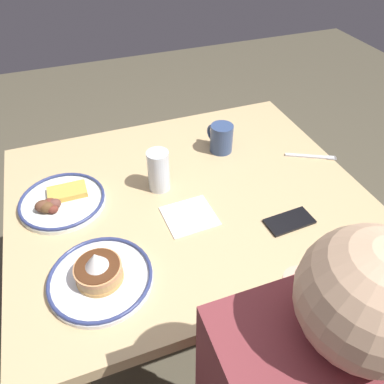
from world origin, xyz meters
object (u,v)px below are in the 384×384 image
object	(u,v)px
cell_phone	(289,221)
fork_near	(311,156)
plate_near_main	(61,201)
drinking_glass	(159,172)
paper_napkin	(190,216)
coffee_mug	(221,138)
plate_center_pancakes	(100,276)

from	to	relation	value
cell_phone	fork_near	world-z (taller)	cell_phone
plate_near_main	fork_near	xyz separation A→B (m)	(-0.88, 0.05, -0.01)
plate_near_main	cell_phone	xyz separation A→B (m)	(-0.63, 0.31, -0.01)
drinking_glass	paper_napkin	world-z (taller)	drinking_glass
coffee_mug	cell_phone	bearing A→B (deg)	96.15
paper_napkin	fork_near	bearing A→B (deg)	-165.48
plate_center_pancakes	cell_phone	xyz separation A→B (m)	(-0.56, -0.02, -0.02)
coffee_mug	fork_near	bearing A→B (deg)	151.90
plate_center_pancakes	drinking_glass	world-z (taller)	drinking_glass
plate_center_pancakes	paper_napkin	xyz separation A→B (m)	(-0.29, -0.14, -0.02)
coffee_mug	cell_phone	world-z (taller)	coffee_mug
plate_center_pancakes	plate_near_main	bearing A→B (deg)	-78.71
plate_center_pancakes	fork_near	world-z (taller)	plate_center_pancakes
plate_center_pancakes	cell_phone	size ratio (longest dim) A/B	1.86
plate_near_main	plate_center_pancakes	distance (m)	0.34
plate_near_main	paper_napkin	size ratio (longest dim) A/B	1.77
fork_near	plate_near_main	bearing A→B (deg)	-3.45
drinking_glass	paper_napkin	size ratio (longest dim) A/B	0.94
coffee_mug	drinking_glass	bearing A→B (deg)	25.27
plate_center_pancakes	coffee_mug	xyz separation A→B (m)	(-0.52, -0.43, 0.03)
drinking_glass	plate_center_pancakes	bearing A→B (deg)	50.94
fork_near	cell_phone	bearing A→B (deg)	46.46
plate_center_pancakes	fork_near	xyz separation A→B (m)	(-0.81, -0.28, -0.02)
drinking_glass	cell_phone	xyz separation A→B (m)	(-0.32, 0.29, -0.06)
plate_center_pancakes	cell_phone	world-z (taller)	plate_center_pancakes
drinking_glass	fork_near	world-z (taller)	drinking_glass
plate_center_pancakes	coffee_mug	bearing A→B (deg)	-140.23
paper_napkin	fork_near	xyz separation A→B (m)	(-0.52, -0.13, 0.00)
drinking_glass	cell_phone	bearing A→B (deg)	137.94
coffee_mug	drinking_glass	distance (m)	0.30
coffee_mug	plate_center_pancakes	bearing A→B (deg)	39.77
plate_center_pancakes	fork_near	bearing A→B (deg)	-161.19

